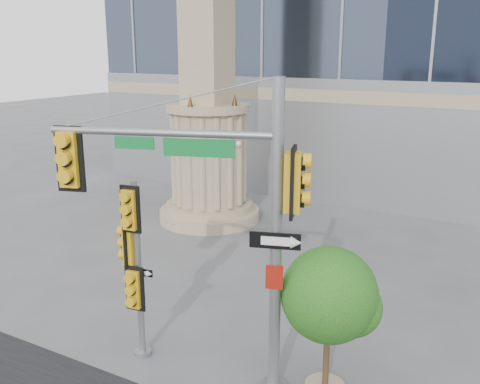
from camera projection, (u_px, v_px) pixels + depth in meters
The scene contains 5 objects.
ground at pixel (220, 353), 13.38m from camera, with size 120.00×120.00×0.00m, color #545456.
monument at pixel (208, 94), 22.35m from camera, with size 4.40×4.40×16.60m.
main_signal_pole at pixel (217, 205), 11.03m from camera, with size 5.14×2.09×6.86m.
secondary_signal_pole at pixel (134, 257), 12.55m from camera, with size 0.80×0.59×4.46m.
street_tree at pixel (331, 299), 11.43m from camera, with size 2.13×2.08×3.33m.
Camera 1 is at (6.21, -10.13, 7.37)m, focal length 40.00 mm.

